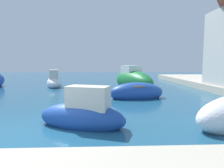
# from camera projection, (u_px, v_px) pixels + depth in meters

# --- Properties ---
(ground) EXTENTS (80.00, 80.00, 0.00)m
(ground) POSITION_uv_depth(u_px,v_px,m) (25.00, 136.00, 5.81)
(ground) COLOR #1E5170
(quay_promenade) EXTENTS (44.00, 32.00, 0.50)m
(quay_promenade) POSITION_uv_depth(u_px,v_px,m) (175.00, 130.00, 5.61)
(quay_promenade) COLOR #BCB29E
(quay_promenade) RESTS_ON ground
(moored_boat_0) EXTENTS (3.81, 6.19, 2.30)m
(moored_boat_0) POSITION_uv_depth(u_px,v_px,m) (133.00, 80.00, 17.70)
(moored_boat_0) COLOR #197233
(moored_boat_0) RESTS_ON ground
(moored_boat_1) EXTENTS (2.04, 3.68, 1.76)m
(moored_boat_1) POSITION_uv_depth(u_px,v_px,m) (54.00, 82.00, 17.93)
(moored_boat_1) COLOR white
(moored_boat_1) RESTS_ON ground
(moored_boat_4) EXTENTS (3.24, 2.05, 1.59)m
(moored_boat_4) POSITION_uv_depth(u_px,v_px,m) (83.00, 115.00, 6.66)
(moored_boat_4) COLOR #1E479E
(moored_boat_4) RESTS_ON ground
(moored_boat_5) EXTENTS (3.46, 1.85, 1.24)m
(moored_boat_5) POSITION_uv_depth(u_px,v_px,m) (137.00, 92.00, 11.99)
(moored_boat_5) COLOR #1E479E
(moored_boat_5) RESTS_ON ground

